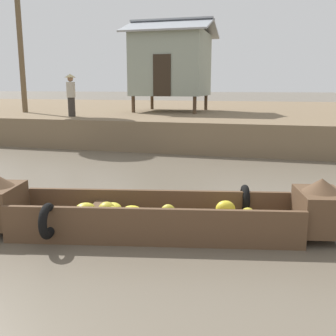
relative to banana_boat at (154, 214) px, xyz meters
name	(u,v)px	position (x,y,z in m)	size (l,w,h in m)	color
ground_plane	(207,174)	(0.09, 4.44, -0.32)	(300.00, 300.00, 0.00)	#665B4C
riverbank_strip	(246,117)	(0.09, 17.16, 0.22)	(160.00, 20.00, 1.08)	#756047
banana_boat	(154,214)	(0.00, 0.00, 0.00)	(5.73, 2.35, 0.92)	brown
stilt_house_mid_left	(171,63)	(-3.16, 13.02, 3.02)	(3.97, 3.74, 4.25)	#4C3826
vendor_person	(71,93)	(-6.11, 8.66, 1.68)	(0.44, 0.44, 1.66)	#332D28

